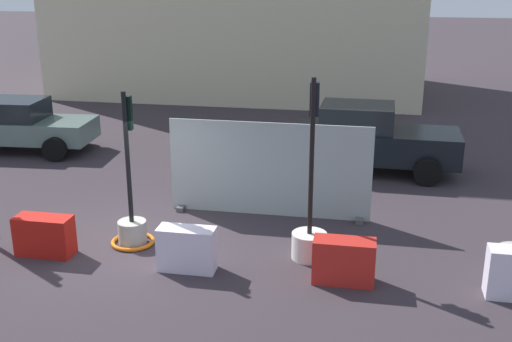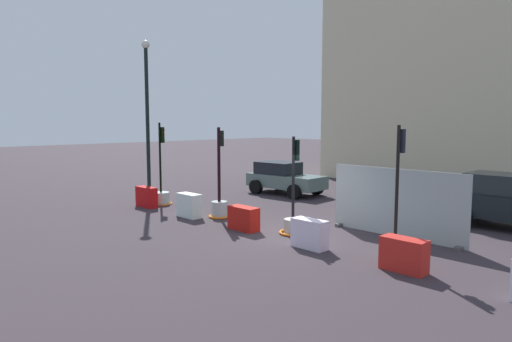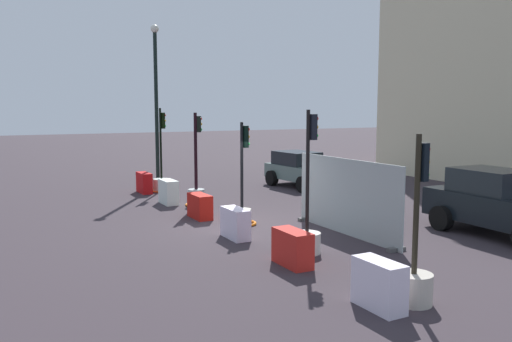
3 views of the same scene
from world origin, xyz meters
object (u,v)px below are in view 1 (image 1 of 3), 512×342
traffic_light_3 (310,228)px  construction_barrier_4 (344,261)px  traffic_light_2 (132,220)px  construction_barrier_2 (45,236)px  construction_barrier_3 (187,249)px  car_black_sedan (371,139)px  car_grey_saloon (24,125)px

traffic_light_3 → construction_barrier_4: bearing=-50.9°
construction_barrier_4 → traffic_light_3: bearing=129.1°
traffic_light_2 → construction_barrier_4: size_ratio=2.85×
construction_barrier_2 → construction_barrier_3: size_ratio=1.04×
construction_barrier_4 → construction_barrier_3: bearing=-179.0°
construction_barrier_4 → car_black_sedan: size_ratio=0.24×
construction_barrier_3 → traffic_light_2: bearing=147.3°
car_grey_saloon → construction_barrier_2: bearing=-57.6°
construction_barrier_2 → traffic_light_2: bearing=27.8°
traffic_light_3 → construction_barrier_4: 1.11m
construction_barrier_2 → construction_barrier_3: 2.86m
construction_barrier_2 → construction_barrier_3: construction_barrier_3 is taller
car_black_sedan → traffic_light_3: bearing=-100.6°
construction_barrier_2 → construction_barrier_4: 5.68m
construction_barrier_2 → car_black_sedan: bearing=46.5°
car_grey_saloon → car_black_sedan: 10.14m
construction_barrier_3 → car_black_sedan: bearing=63.9°
car_grey_saloon → car_black_sedan: size_ratio=0.89×
traffic_light_2 → car_grey_saloon: bearing=134.4°
traffic_light_3 → car_black_sedan: size_ratio=0.78×
traffic_light_2 → construction_barrier_3: 1.66m
construction_barrier_3 → car_black_sedan: size_ratio=0.24×
construction_barrier_3 → car_grey_saloon: car_grey_saloon is taller
construction_barrier_2 → car_grey_saloon: 7.66m
construction_barrier_2 → car_black_sedan: size_ratio=0.25×
traffic_light_2 → car_grey_saloon: size_ratio=0.79×
construction_barrier_4 → car_grey_saloon: bearing=146.3°
traffic_light_3 → car_black_sedan: (1.05, 5.59, 0.28)m
construction_barrier_3 → car_grey_saloon: 9.58m
traffic_light_3 → car_black_sedan: bearing=79.4°
traffic_light_2 → traffic_light_3: (3.52, 0.00, 0.11)m
traffic_light_2 → construction_barrier_3: size_ratio=2.93×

